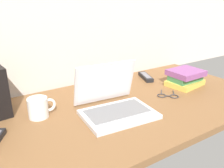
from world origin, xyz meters
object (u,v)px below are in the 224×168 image
object	(u,v)px
coffee_mug	(39,107)
remote_control_far	(146,77)
book_stack	(185,78)
laptop	(114,103)
eyeglasses	(168,96)

from	to	relation	value
coffee_mug	remote_control_far	distance (m)	0.74
remote_control_far	book_stack	distance (m)	0.25
laptop	remote_control_far	distance (m)	0.51
laptop	coffee_mug	xyz separation A→B (m)	(-0.30, 0.14, -0.00)
laptop	coffee_mug	bearing A→B (deg)	155.28
laptop	eyeglasses	world-z (taller)	laptop
laptop	remote_control_far	world-z (taller)	laptop
coffee_mug	book_stack	distance (m)	0.84
eyeglasses	laptop	bearing A→B (deg)	179.06
book_stack	coffee_mug	bearing A→B (deg)	174.83
eyeglasses	book_stack	xyz separation A→B (m)	(0.20, 0.07, 0.04)
eyeglasses	remote_control_far	bearing A→B (deg)	72.81
laptop	remote_control_far	size ratio (longest dim) A/B	1.97
coffee_mug	eyeglasses	distance (m)	0.65
coffee_mug	eyeglasses	bearing A→B (deg)	-12.68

